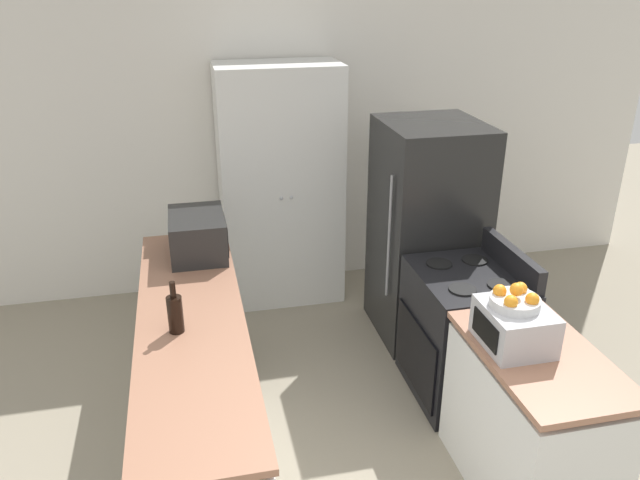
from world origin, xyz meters
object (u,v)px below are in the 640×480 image
Objects in this scene: pantry_cabinet at (280,187)px; microwave at (198,235)px; wine_bottle at (175,313)px; toaster_oven at (514,326)px; refrigerator at (426,232)px; stove at (463,333)px; fruit_bowl at (515,299)px.

pantry_cabinet reaches higher than microwave.
wine_bottle reaches higher than toaster_oven.
toaster_oven is at bearing -95.92° from refrigerator.
stove is 1.94m from wine_bottle.
stove is at bearing -22.85° from microwave.
fruit_bowl is (1.53, -1.48, 0.12)m from microwave.
microwave is 1.74× the size of wine_bottle.
refrigerator is at bearing 30.41° from wine_bottle.
refrigerator is 5.64× the size of wine_bottle.
microwave is 2.04× the size of fruit_bowl.
wine_bottle is at bearing -114.64° from pantry_cabinet.
stove is 4.12× the size of fruit_bowl.
toaster_oven is (1.54, -1.50, -0.03)m from microwave.
refrigerator is 6.62× the size of fruit_bowl.
pantry_cabinet is 2.57m from fruit_bowl.
fruit_bowl is (0.81, -2.43, 0.14)m from pantry_cabinet.
microwave is (-1.67, 0.70, 0.58)m from stove.
wine_bottle is (-0.16, -0.98, -0.03)m from microwave.
pantry_cabinet is 1.92× the size of stove.
pantry_cabinet reaches higher than refrigerator.
wine_bottle is 0.80× the size of toaster_oven.
stove is 0.91m from refrigerator.
fruit_bowl is at bearing 111.65° from toaster_oven.
refrigerator is at bearing 3.85° from microwave.
wine_bottle is 1.17× the size of fruit_bowl.
toaster_oven is (0.82, -2.45, -0.01)m from pantry_cabinet.
wine_bottle is (-1.84, -0.28, 0.55)m from stove.
stove is (0.95, -1.65, -0.56)m from pantry_cabinet.
pantry_cabinet is 2.13m from wine_bottle.
wine_bottle is at bearing 163.13° from toaster_oven.
refrigerator is (0.98, -0.84, -0.16)m from pantry_cabinet.
fruit_bowl reaches higher than stove.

